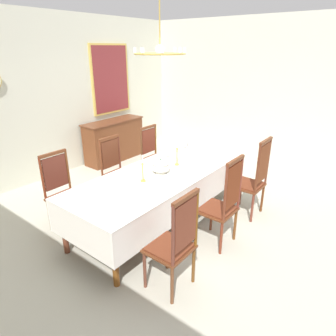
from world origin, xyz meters
name	(u,v)px	position (x,y,z in m)	size (l,w,h in m)	color
ground	(166,223)	(0.00, 0.00, -0.02)	(6.80, 5.68, 0.04)	beige
back_wall	(43,99)	(0.00, 2.88, 1.50)	(6.80, 0.08, 3.01)	silver
right_wall	(266,92)	(3.44, 0.00, 1.50)	(0.08, 5.68, 3.01)	silver
dining_table	(161,177)	(0.00, 0.08, 0.69)	(2.84, 1.10, 0.76)	brown
tablecloth	(161,180)	(0.00, 0.08, 0.65)	(2.86, 1.12, 0.44)	white
chair_south_a	(175,242)	(-0.96, -0.88, 0.58)	(0.44, 0.42, 1.14)	brown
chair_north_a	(63,191)	(-0.96, 1.04, 0.56)	(0.44, 0.42, 1.10)	#602E14
chair_south_b	(223,203)	(0.03, -0.88, 0.60)	(0.44, 0.42, 1.21)	brown
chair_north_b	(117,169)	(0.03, 1.04, 0.56)	(0.44, 0.42, 1.09)	brown
chair_south_c	(253,178)	(0.96, -0.88, 0.60)	(0.44, 0.42, 1.22)	brown
chair_north_c	(154,155)	(0.96, 1.04, 0.56)	(0.44, 0.42, 1.07)	brown
soup_tureen	(161,166)	(-0.01, 0.08, 0.87)	(0.26, 0.26, 0.21)	white
candlestick_west	(143,171)	(-0.37, 0.08, 0.91)	(0.07, 0.07, 0.36)	gold
candlestick_east	(177,155)	(0.37, 0.08, 0.92)	(0.07, 0.07, 0.37)	gold
bowl_near_left	(171,152)	(0.76, 0.48, 0.78)	(0.15, 0.15, 0.03)	white
bowl_near_right	(161,157)	(0.46, 0.46, 0.79)	(0.18, 0.18, 0.04)	white
spoon_primary	(174,151)	(0.87, 0.51, 0.77)	(0.03, 0.18, 0.01)	gold
spoon_secondary	(164,155)	(0.58, 0.49, 0.77)	(0.03, 0.18, 0.01)	gold
sideboard	(114,140)	(1.36, 2.56, 0.45)	(1.44, 0.48, 0.90)	brown
framed_painting	(111,79)	(1.61, 2.81, 1.74)	(1.04, 0.05, 1.46)	#D1B251
chandelier	(160,53)	(0.00, 0.08, 2.33)	(0.63, 0.63, 0.66)	gold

